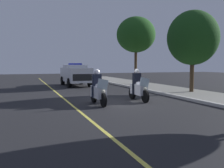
% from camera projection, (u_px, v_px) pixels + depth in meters
% --- Properties ---
extents(ground_plane, '(80.00, 80.00, 0.00)m').
position_uv_depth(ground_plane, '(113.00, 101.00, 13.20)').
color(ground_plane, black).
extents(curb_strip, '(48.00, 0.24, 0.15)m').
position_uv_depth(curb_strip, '(176.00, 96.00, 14.55)').
color(curb_strip, '#B7B5AD').
rests_on(curb_strip, ground).
extents(sidewalk_strip, '(48.00, 3.60, 0.10)m').
position_uv_depth(sidewalk_strip, '(203.00, 95.00, 15.20)').
color(sidewalk_strip, gray).
rests_on(sidewalk_strip, ground).
extents(lane_stripe_center, '(48.00, 0.12, 0.01)m').
position_uv_depth(lane_stripe_center, '(70.00, 103.00, 12.41)').
color(lane_stripe_center, '#E0D14C').
rests_on(lane_stripe_center, ground).
extents(police_motorcycle_lead_left, '(2.14, 0.57, 1.72)m').
position_uv_depth(police_motorcycle_lead_left, '(98.00, 90.00, 12.00)').
color(police_motorcycle_lead_left, black).
rests_on(police_motorcycle_lead_left, ground).
extents(police_motorcycle_lead_right, '(2.14, 0.57, 1.72)m').
position_uv_depth(police_motorcycle_lead_right, '(138.00, 88.00, 13.28)').
color(police_motorcycle_lead_right, black).
rests_on(police_motorcycle_lead_right, ground).
extents(police_suv, '(4.95, 2.18, 2.05)m').
position_uv_depth(police_suv, '(76.00, 74.00, 22.54)').
color(police_suv, silver).
rests_on(police_suv, ground).
extents(tree_mid_block, '(3.41, 3.41, 5.45)m').
position_uv_depth(tree_mid_block, '(193.00, 38.00, 16.58)').
color(tree_mid_block, '#42301E').
rests_on(tree_mid_block, sidewalk_strip).
extents(tree_far_back, '(3.59, 3.59, 6.25)m').
position_uv_depth(tree_far_back, '(136.00, 35.00, 22.97)').
color(tree_far_back, '#42301E').
rests_on(tree_far_back, sidewalk_strip).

